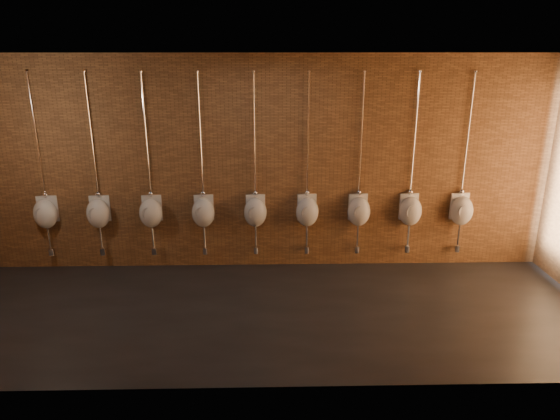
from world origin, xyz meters
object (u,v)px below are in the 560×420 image
at_px(urinal_3, 203,211).
at_px(urinal_6, 359,210).
at_px(urinal_5, 307,211).
at_px(urinal_0, 45,213).
at_px(urinal_2, 151,212).
at_px(urinal_8, 461,210).
at_px(urinal_4, 255,211).
at_px(urinal_7, 410,210).
at_px(urinal_1, 98,212).

distance_m(urinal_3, urinal_6, 2.34).
bearing_deg(urinal_5, urinal_3, 180.00).
bearing_deg(urinal_0, urinal_2, 0.00).
height_order(urinal_3, urinal_5, same).
bearing_deg(urinal_2, urinal_3, 0.00).
relative_size(urinal_5, urinal_8, 1.00).
bearing_deg(urinal_0, urinal_4, 0.00).
xyz_separation_m(urinal_4, urinal_7, (2.34, 0.00, 0.00)).
xyz_separation_m(urinal_4, urinal_8, (3.12, 0.00, 0.00)).
xyz_separation_m(urinal_3, urinal_8, (3.90, 0.00, 0.00)).
bearing_deg(urinal_3, urinal_1, 180.00).
bearing_deg(urinal_4, urinal_5, 0.00).
bearing_deg(urinal_7, urinal_4, 180.00).
bearing_deg(urinal_3, urinal_6, 0.00).
height_order(urinal_3, urinal_4, same).
relative_size(urinal_2, urinal_4, 1.00).
bearing_deg(urinal_3, urinal_8, 0.00).
height_order(urinal_4, urinal_7, same).
distance_m(urinal_3, urinal_8, 3.90).
xyz_separation_m(urinal_2, urinal_4, (1.56, 0.00, 0.00)).
distance_m(urinal_5, urinal_8, 2.34).
height_order(urinal_2, urinal_3, same).
xyz_separation_m(urinal_2, urinal_7, (3.90, 0.00, 0.00)).
bearing_deg(urinal_2, urinal_7, 0.00).
bearing_deg(urinal_1, urinal_4, 0.00).
bearing_deg(urinal_1, urinal_7, 0.00).
relative_size(urinal_2, urinal_8, 1.00).
bearing_deg(urinal_4, urinal_0, 180.00).
bearing_deg(urinal_7, urinal_3, 180.00).
relative_size(urinal_0, urinal_7, 1.00).
height_order(urinal_3, urinal_6, same).
relative_size(urinal_2, urinal_6, 1.00).
height_order(urinal_4, urinal_8, same).
bearing_deg(urinal_4, urinal_2, 180.00).
relative_size(urinal_2, urinal_3, 1.00).
distance_m(urinal_1, urinal_8, 5.46).
xyz_separation_m(urinal_0, urinal_8, (6.24, 0.00, 0.00)).
xyz_separation_m(urinal_2, urinal_3, (0.78, 0.00, 0.00)).
bearing_deg(urinal_4, urinal_8, 0.00).
bearing_deg(urinal_2, urinal_5, 0.00).
bearing_deg(urinal_7, urinal_2, 180.00).
bearing_deg(urinal_0, urinal_8, 0.00).
bearing_deg(urinal_7, urinal_5, 180.00).
xyz_separation_m(urinal_0, urinal_6, (4.68, 0.00, 0.00)).
relative_size(urinal_4, urinal_5, 1.00).
relative_size(urinal_2, urinal_5, 1.00).
distance_m(urinal_2, urinal_3, 0.78).
relative_size(urinal_0, urinal_6, 1.00).
bearing_deg(urinal_5, urinal_8, 0.00).
distance_m(urinal_1, urinal_2, 0.78).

